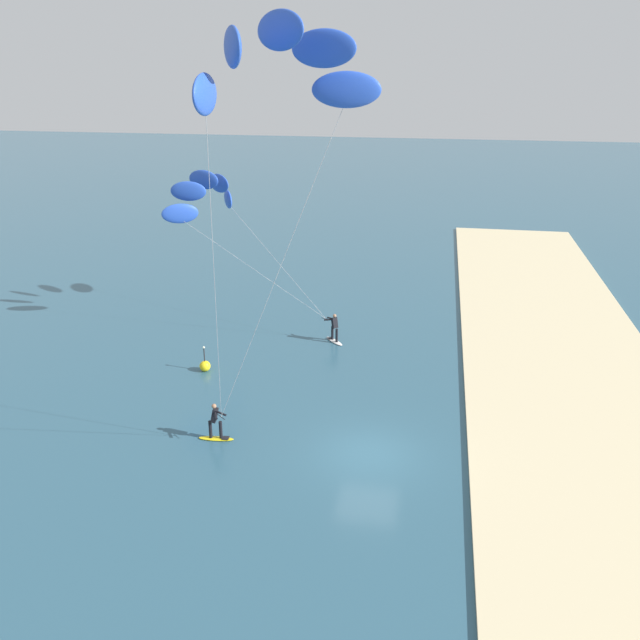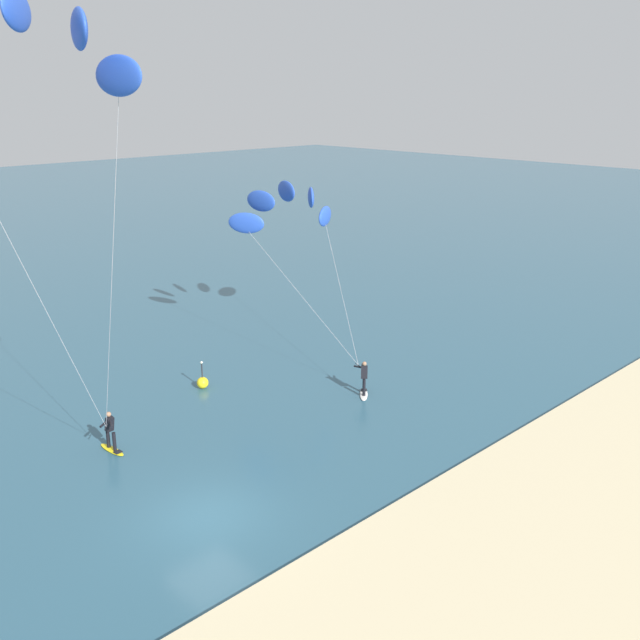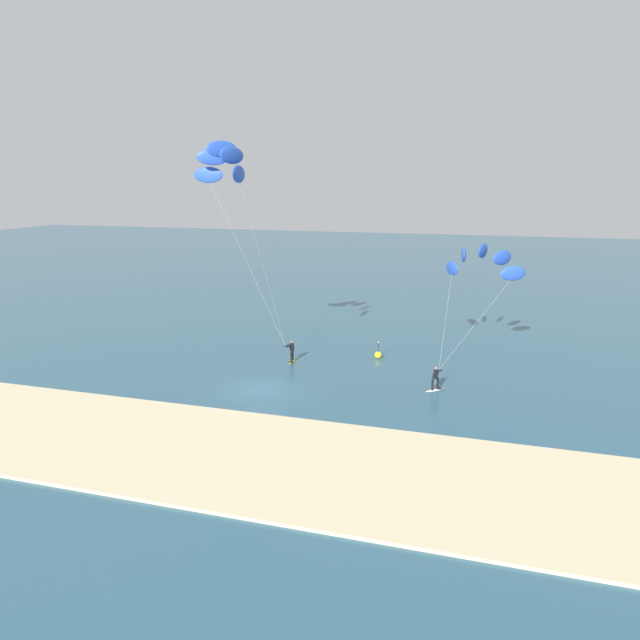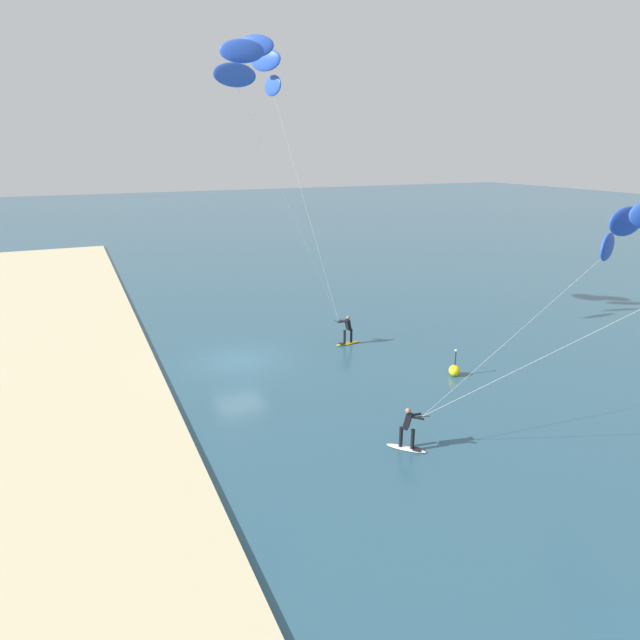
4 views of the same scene
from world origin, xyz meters
The scene contains 4 objects.
ground_plane centered at (0.00, 0.00, 0.00)m, with size 240.00×240.00×0.00m, color #2D566B.
sand_strip centered at (0.00, -9.02, 0.08)m, with size 80.00×10.15×0.16m, color beige.
kitesurfer_mid_water centered at (-3.27, 2.67, 14.33)m, with size 6.60×7.40×16.19m.
marker_buoy centered at (6.24, 9.12, 0.30)m, with size 0.56×0.56×1.38m.
Camera 4 is at (26.46, -7.22, 10.69)m, focal length 31.16 mm.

